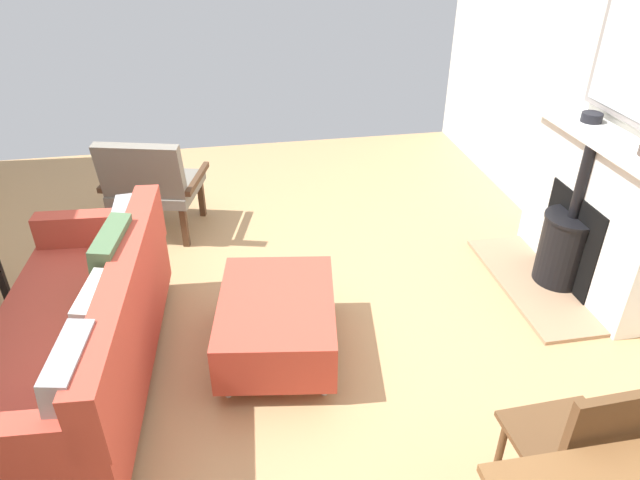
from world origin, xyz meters
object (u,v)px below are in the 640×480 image
at_px(fireplace, 586,222).
at_px(dining_chair_near_fireplace, 584,449).
at_px(sofa, 83,333).
at_px(armchair_accent, 151,183).
at_px(mantel_bowl_near, 592,117).
at_px(ottoman, 277,320).

xyz_separation_m(fireplace, dining_chair_near_fireplace, (1.04, 1.63, 0.06)).
bearing_deg(dining_chair_near_fireplace, sofa, -31.37).
bearing_deg(armchair_accent, mantel_bowl_near, 162.93).
distance_m(sofa, armchair_accent, 1.56).
xyz_separation_m(ottoman, dining_chair_near_fireplace, (-0.99, 1.28, 0.29)).
relative_size(mantel_bowl_near, armchair_accent, 0.16).
distance_m(fireplace, sofa, 3.06).
xyz_separation_m(mantel_bowl_near, sofa, (3.06, 0.67, -0.72)).
relative_size(mantel_bowl_near, ottoman, 0.14).
bearing_deg(armchair_accent, sofa, 81.18).
relative_size(mantel_bowl_near, dining_chair_near_fireplace, 0.15).
bearing_deg(armchair_accent, dining_chair_near_fireplace, 122.43).
relative_size(ottoman, dining_chair_near_fireplace, 1.04).
distance_m(mantel_bowl_near, ottoman, 2.31).
height_order(mantel_bowl_near, sofa, mantel_bowl_near).
distance_m(fireplace, armchair_accent, 3.00).
distance_m(mantel_bowl_near, armchair_accent, 3.02).
xyz_separation_m(mantel_bowl_near, armchair_accent, (2.82, -0.87, -0.62)).
relative_size(fireplace, armchair_accent, 1.60).
xyz_separation_m(mantel_bowl_near, ottoman, (2.07, 0.60, -0.84)).
distance_m(sofa, ottoman, 1.00).
bearing_deg(mantel_bowl_near, dining_chair_near_fireplace, 60.38).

